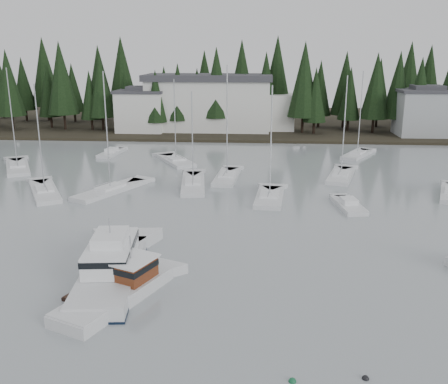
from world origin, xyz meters
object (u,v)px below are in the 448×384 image
(harbor_inn, at_px, (219,103))
(sailboat_0, at_px, (341,177))
(cabin_cruiser_center, at_px, (111,269))
(sailboat_12, at_px, (45,193))
(sailboat_5, at_px, (176,162))
(runabout_1, at_px, (349,206))
(sailboat_11, at_px, (269,199))
(sailboat_13, at_px, (227,178))
(sailboat_10, at_px, (357,155))
(sailboat_7, at_px, (111,191))
(runabout_3, at_px, (112,154))
(house_east_a, at_px, (425,112))
(lobster_boat_brown, at_px, (118,291))
(house_west, at_px, (141,110))
(sailboat_8, at_px, (18,168))
(sailboat_3, at_px, (193,185))

(harbor_inn, bearing_deg, sailboat_0, -62.78)
(cabin_cruiser_center, height_order, sailboat_12, sailboat_12)
(sailboat_5, relative_size, runabout_1, 1.96)
(harbor_inn, bearing_deg, sailboat_11, -78.77)
(sailboat_13, xyz_separation_m, runabout_1, (13.51, -11.33, 0.04))
(cabin_cruiser_center, height_order, sailboat_10, sailboat_10)
(cabin_cruiser_center, relative_size, sailboat_7, 0.88)
(harbor_inn, xyz_separation_m, runabout_3, (-15.15, -24.01, -5.64))
(sailboat_11, distance_m, sailboat_12, 25.81)
(house_east_a, xyz_separation_m, sailboat_0, (-20.14, -32.24, -4.83))
(lobster_boat_brown, height_order, cabin_cruiser_center, cabin_cruiser_center)
(sailboat_5, bearing_deg, harbor_inn, -37.30)
(house_west, xyz_separation_m, sailboat_8, (-10.38, -31.31, -4.59))
(sailboat_0, xyz_separation_m, runabout_1, (-1.22, -13.06, 0.06))
(lobster_boat_brown, relative_size, sailboat_13, 0.65)
(sailboat_5, height_order, runabout_1, sailboat_5)
(lobster_boat_brown, xyz_separation_m, sailboat_11, (10.42, 23.59, -0.44))
(sailboat_8, relative_size, runabout_1, 2.23)
(sailboat_10, relative_size, sailboat_11, 1.04)
(sailboat_13, xyz_separation_m, runabout_3, (-19.24, 14.30, 0.04))
(lobster_boat_brown, bearing_deg, runabout_1, -17.75)
(sailboat_13, bearing_deg, cabin_cruiser_center, 172.34)
(sailboat_12, height_order, runabout_3, sailboat_12)
(sailboat_13, bearing_deg, house_east_a, -41.28)
(sailboat_11, bearing_deg, sailboat_8, 75.07)
(sailboat_3, xyz_separation_m, sailboat_13, (3.89, 3.65, 0.03))
(sailboat_0, distance_m, sailboat_10, 14.88)
(harbor_inn, distance_m, sailboat_11, 48.51)
(sailboat_5, xyz_separation_m, sailboat_13, (8.13, -9.28, 0.03))
(house_west, xyz_separation_m, sailboat_11, (24.42, -43.91, -4.58))
(cabin_cruiser_center, bearing_deg, sailboat_3, -11.60)
(house_east_a, bearing_deg, sailboat_11, -124.58)
(house_west, xyz_separation_m, runabout_3, (-0.11, -20.67, -4.52))
(cabin_cruiser_center, bearing_deg, sailboat_11, -35.42)
(sailboat_0, relative_size, sailboat_10, 1.00)
(harbor_inn, relative_size, runabout_1, 4.62)
(sailboat_3, bearing_deg, sailboat_0, -80.58)
(house_west, xyz_separation_m, sailboat_13, (19.13, -34.97, -4.57))
(lobster_boat_brown, bearing_deg, runabout_3, 40.34)
(sailboat_5, relative_size, runabout_3, 1.75)
(sailboat_0, relative_size, sailboat_3, 1.14)
(house_east_a, height_order, sailboat_7, sailboat_7)
(house_east_a, height_order, cabin_cruiser_center, house_east_a)
(sailboat_0, relative_size, sailboat_7, 0.94)
(house_west, bearing_deg, sailboat_10, -26.38)
(runabout_3, bearing_deg, sailboat_3, -132.03)
(sailboat_0, xyz_separation_m, sailboat_3, (-18.62, -5.38, -0.02))
(sailboat_5, xyz_separation_m, runabout_3, (-11.11, 5.02, 0.07))
(sailboat_12, bearing_deg, sailboat_5, -64.10)
(house_east_a, distance_m, sailboat_3, 54.24)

